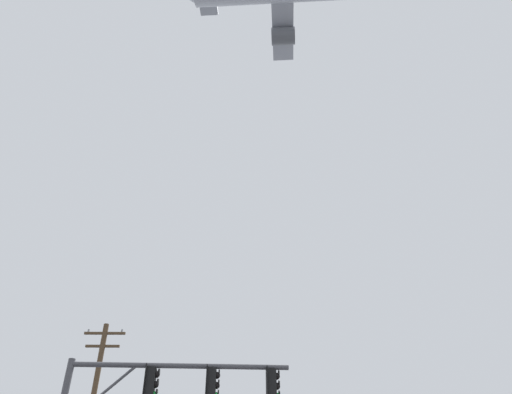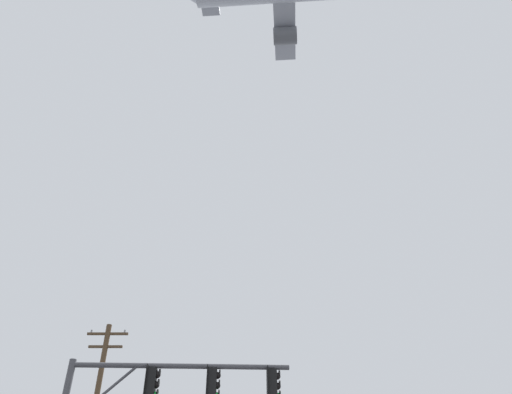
# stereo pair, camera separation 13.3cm
# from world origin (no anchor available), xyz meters

# --- Properties ---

